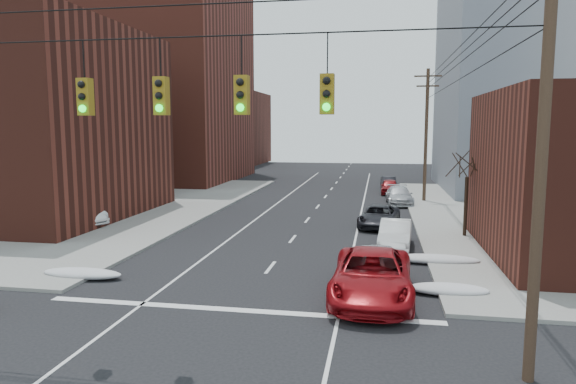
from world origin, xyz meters
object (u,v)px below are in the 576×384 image
at_px(parked_car_e, 390,187).
at_px(parked_car_d, 399,196).
at_px(parked_car_b, 395,235).
at_px(parked_car_c, 379,216).
at_px(lot_car_b, 132,198).
at_px(lot_car_c, 51,206).
at_px(red_pickup, 372,276).
at_px(lot_car_d, 46,201).
at_px(parked_car_a, 379,266).
at_px(parked_car_f, 388,183).
at_px(lot_car_a, 75,213).

bearing_deg(parked_car_e, parked_car_d, -84.16).
height_order(parked_car_b, parked_car_c, parked_car_b).
height_order(parked_car_c, parked_car_d, parked_car_d).
height_order(lot_car_b, lot_car_c, lot_car_c).
bearing_deg(parked_car_e, red_pickup, -92.06).
relative_size(parked_car_b, parked_car_d, 0.90).
relative_size(parked_car_c, lot_car_d, 1.12).
bearing_deg(parked_car_e, parked_car_a, -91.71).
bearing_deg(parked_car_f, parked_car_a, -96.46).
height_order(red_pickup, lot_car_a, red_pickup).
height_order(parked_car_e, parked_car_f, parked_car_e).
xyz_separation_m(parked_car_b, parked_car_e, (0.13, 22.23, -0.04)).
height_order(red_pickup, parked_car_e, red_pickup).
distance_m(parked_car_b, parked_car_e, 22.23).
height_order(parked_car_d, parked_car_f, parked_car_d).
distance_m(parked_car_d, parked_car_e, 6.56).
bearing_deg(parked_car_c, red_pickup, -83.06).
distance_m(parked_car_b, lot_car_b, 22.46).
relative_size(parked_car_b, lot_car_a, 0.93).
height_order(red_pickup, parked_car_d, red_pickup).
height_order(red_pickup, lot_car_d, red_pickup).
distance_m(parked_car_a, parked_car_d, 22.16).
bearing_deg(parked_car_b, parked_car_d, 91.58).
xyz_separation_m(lot_car_c, lot_car_d, (-2.00, 2.21, -0.03)).
bearing_deg(parked_car_b, parked_car_f, 94.23).
bearing_deg(parked_car_a, red_pickup, -102.10).
height_order(parked_car_a, lot_car_a, lot_car_a).
bearing_deg(red_pickup, lot_car_d, 148.57).
relative_size(red_pickup, parked_car_c, 1.30).
xyz_separation_m(parked_car_d, lot_car_c, (-23.80, -11.00, 0.20)).
bearing_deg(lot_car_b, parked_car_e, -77.02).
xyz_separation_m(red_pickup, lot_car_a, (-18.62, 10.43, 0.06)).
distance_m(parked_car_c, parked_car_d, 10.08).
height_order(red_pickup, lot_car_b, red_pickup).
bearing_deg(parked_car_f, parked_car_b, -95.02).
height_order(parked_car_a, parked_car_b, parked_car_a).
relative_size(parked_car_f, lot_car_c, 0.74).
xyz_separation_m(lot_car_a, lot_car_c, (-3.33, 2.44, -0.01)).
distance_m(parked_car_a, lot_car_a, 20.76).
distance_m(parked_car_a, parked_car_e, 28.65).
relative_size(lot_car_a, lot_car_c, 0.90).
bearing_deg(parked_car_c, parked_car_b, -73.87).
relative_size(parked_car_e, parked_car_f, 1.05).
relative_size(parked_car_a, lot_car_a, 0.95).
bearing_deg(red_pickup, lot_car_c, 150.38).
bearing_deg(lot_car_c, parked_car_e, -62.78).
bearing_deg(parked_car_f, parked_car_d, -90.94).
xyz_separation_m(red_pickup, lot_car_d, (-23.95, 15.09, 0.01)).
xyz_separation_m(parked_car_c, parked_car_e, (0.96, 16.48, 0.02)).
relative_size(parked_car_a, lot_car_b, 0.99).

